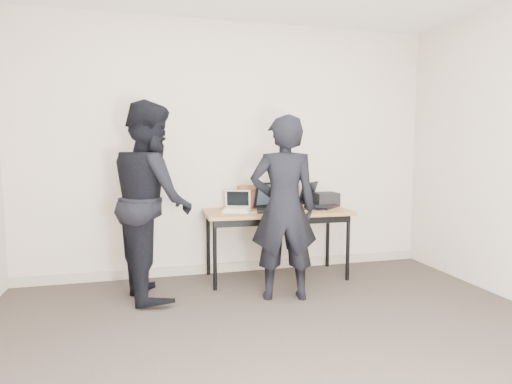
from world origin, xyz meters
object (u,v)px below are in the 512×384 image
object	(u,v)px
leather_satchel	(255,196)
person_observer	(152,200)
desk	(277,216)
person_typist	(284,208)
laptop_beige	(237,207)
laptop_center	(276,204)
equipment_box	(326,199)
laptop_right	(317,201)

from	to	relation	value
leather_satchel	person_observer	bearing A→B (deg)	-149.03
desk	person_typist	world-z (taller)	person_typist
laptop_beige	laptop_center	xyz separation A→B (m)	(0.41, -0.04, 0.02)
laptop_center	laptop_beige	bearing A→B (deg)	160.14
desk	leather_satchel	world-z (taller)	leather_satchel
laptop_beige	laptop_center	world-z (taller)	laptop_center
laptop_beige	equipment_box	world-z (taller)	laptop_beige
laptop_right	person_typist	size ratio (longest dim) A/B	0.31
laptop_beige	equipment_box	bearing A→B (deg)	28.22
desk	person_typist	xyz separation A→B (m)	(-0.12, -0.60, 0.17)
laptop_right	laptop_center	bearing A→B (deg)	152.00
person_observer	person_typist	bearing A→B (deg)	-118.99
laptop_center	laptop_right	distance (m)	0.53
desk	person_observer	bearing A→B (deg)	-168.64
person_typist	person_observer	distance (m)	1.21
laptop_right	equipment_box	bearing A→B (deg)	-16.81
leather_satchel	equipment_box	distance (m)	0.81
laptop_right	desk	bearing A→B (deg)	150.05
laptop_beige	laptop_right	world-z (taller)	laptop_right
laptop_right	equipment_box	world-z (taller)	laptop_right
desk	laptop_beige	bearing A→B (deg)	179.13
person_typist	desk	bearing A→B (deg)	-91.80
leather_satchel	person_observer	xyz separation A→B (m)	(-1.09, -0.45, 0.05)
laptop_right	leather_satchel	distance (m)	0.69
person_observer	laptop_right	bearing A→B (deg)	-89.65
desk	laptop_center	xyz separation A→B (m)	(-0.01, -0.02, 0.13)
person_typist	person_observer	bearing A→B (deg)	-8.22
laptop_right	person_typist	bearing A→B (deg)	-174.67
desk	equipment_box	xyz separation A→B (m)	(0.63, 0.19, 0.13)
laptop_center	equipment_box	size ratio (longest dim) A/B	1.78
leather_satchel	equipment_box	world-z (taller)	leather_satchel
laptop_beige	equipment_box	distance (m)	1.07
laptop_right	equipment_box	xyz separation A→B (m)	(0.13, 0.07, 0.01)
desk	laptop_beige	world-z (taller)	laptop_beige
laptop_right	person_observer	xyz separation A→B (m)	(-1.77, -0.35, 0.11)
person_typist	laptop_center	bearing A→B (deg)	-91.05
laptop_beige	laptop_right	distance (m)	0.93
equipment_box	person_typist	size ratio (longest dim) A/B	0.16
equipment_box	person_observer	distance (m)	1.95
laptop_beige	person_typist	bearing A→B (deg)	-45.32
equipment_box	person_observer	size ratio (longest dim) A/B	0.14
laptop_center	leather_satchel	size ratio (longest dim) A/B	1.20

